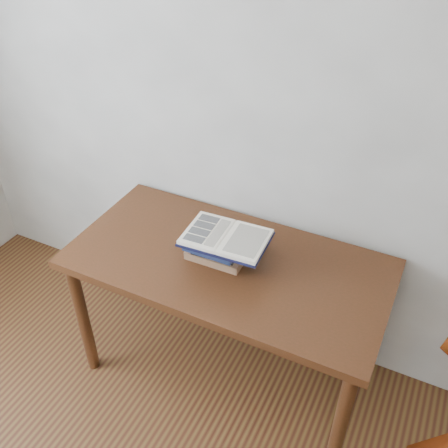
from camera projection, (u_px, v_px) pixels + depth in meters
The scene contains 3 objects.
desk at pixel (227, 277), 2.22m from camera, with size 1.39×0.70×0.75m.
book_stack at pixel (218, 246), 2.14m from camera, with size 0.26×0.20×0.12m.
open_book at pixel (226, 237), 2.07m from camera, with size 0.36×0.26×0.03m.
Camera 1 is at (0.79, -0.09, 2.17)m, focal length 40.00 mm.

